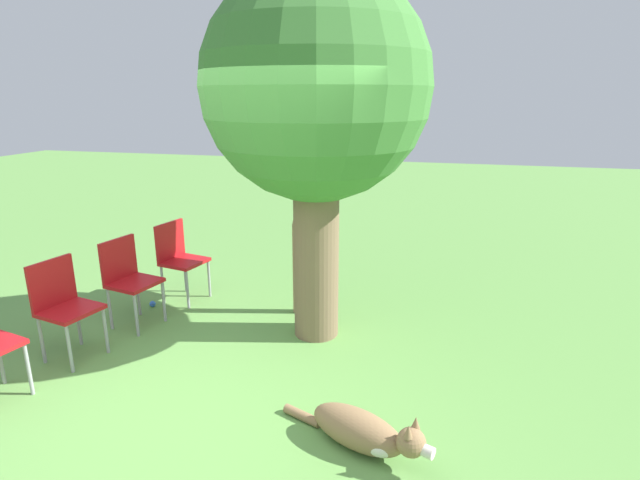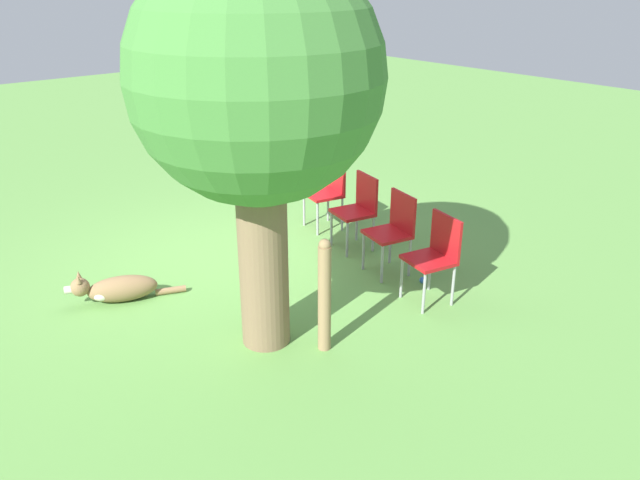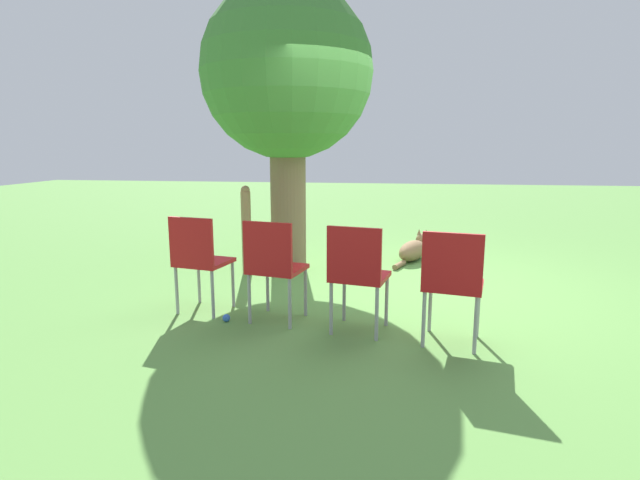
{
  "view_description": "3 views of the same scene",
  "coord_description": "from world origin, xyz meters",
  "px_view_note": "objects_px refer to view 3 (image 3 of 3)",
  "views": [
    {
      "loc": [
        1.71,
        -2.95,
        2.31
      ],
      "look_at": [
        0.57,
        1.51,
        0.96
      ],
      "focal_mm": 28.0,
      "sensor_mm": 36.0,
      "label": 1
    },
    {
      "loc": [
        3.3,
        5.53,
        3.13
      ],
      "look_at": [
        -0.49,
        0.98,
        0.56
      ],
      "focal_mm": 35.0,
      "sensor_mm": 36.0,
      "label": 2
    },
    {
      "loc": [
        -5.44,
        0.2,
        1.53
      ],
      "look_at": [
        -0.62,
        0.89,
        0.6
      ],
      "focal_mm": 28.0,
      "sensor_mm": 36.0,
      "label": 3
    }
  ],
  "objects_px": {
    "tennis_ball": "(226,318)",
    "red_chair_0": "(453,279)",
    "dog": "(414,249)",
    "red_chair_2": "(274,263)",
    "red_chair_3": "(199,257)",
    "fence_post": "(246,230)",
    "red_chair_1": "(357,271)",
    "oak_tree": "(287,77)"
  },
  "relations": [
    {
      "from": "red_chair_2",
      "to": "tennis_ball",
      "type": "height_order",
      "value": "red_chair_2"
    },
    {
      "from": "dog",
      "to": "red_chair_2",
      "type": "distance_m",
      "value": 2.99
    },
    {
      "from": "dog",
      "to": "fence_post",
      "type": "bearing_deg",
      "value": 139.97
    },
    {
      "from": "red_chair_0",
      "to": "tennis_ball",
      "type": "distance_m",
      "value": 1.97
    },
    {
      "from": "dog",
      "to": "red_chair_2",
      "type": "height_order",
      "value": "red_chair_2"
    },
    {
      "from": "dog",
      "to": "red_chair_2",
      "type": "xyz_separation_m",
      "value": [
        -2.66,
        1.31,
        0.4
      ]
    },
    {
      "from": "fence_post",
      "to": "tennis_ball",
      "type": "height_order",
      "value": "fence_post"
    },
    {
      "from": "dog",
      "to": "red_chair_1",
      "type": "height_order",
      "value": "red_chair_1"
    },
    {
      "from": "dog",
      "to": "red_chair_1",
      "type": "distance_m",
      "value": 2.9
    },
    {
      "from": "tennis_ball",
      "to": "red_chair_2",
      "type": "bearing_deg",
      "value": -84.33
    },
    {
      "from": "red_chair_1",
      "to": "tennis_ball",
      "type": "distance_m",
      "value": 1.27
    },
    {
      "from": "tennis_ball",
      "to": "red_chair_0",
      "type": "bearing_deg",
      "value": -98.08
    },
    {
      "from": "dog",
      "to": "red_chair_3",
      "type": "relative_size",
      "value": 1.23
    },
    {
      "from": "fence_post",
      "to": "red_chair_0",
      "type": "bearing_deg",
      "value": -131.22
    },
    {
      "from": "red_chair_1",
      "to": "red_chair_3",
      "type": "height_order",
      "value": "same"
    },
    {
      "from": "red_chair_3",
      "to": "fence_post",
      "type": "bearing_deg",
      "value": 10.9
    },
    {
      "from": "red_chair_1",
      "to": "dog",
      "type": "bearing_deg",
      "value": 0.15
    },
    {
      "from": "dog",
      "to": "red_chair_0",
      "type": "relative_size",
      "value": 1.23
    },
    {
      "from": "dog",
      "to": "oak_tree",
      "type": "bearing_deg",
      "value": 137.51
    },
    {
      "from": "fence_post",
      "to": "red_chair_1",
      "type": "xyz_separation_m",
      "value": [
        -1.75,
        -1.44,
        -0.0
      ]
    },
    {
      "from": "oak_tree",
      "to": "red_chair_0",
      "type": "bearing_deg",
      "value": -142.15
    },
    {
      "from": "red_chair_1",
      "to": "tennis_ball",
      "type": "relative_size",
      "value": 13.36
    },
    {
      "from": "dog",
      "to": "red_chair_3",
      "type": "xyz_separation_m",
      "value": [
        -2.51,
        2.04,
        0.4
      ]
    },
    {
      "from": "tennis_ball",
      "to": "fence_post",
      "type": "bearing_deg",
      "value": 9.87
    },
    {
      "from": "red_chair_2",
      "to": "red_chair_3",
      "type": "distance_m",
      "value": 0.75
    },
    {
      "from": "red_chair_1",
      "to": "tennis_ball",
      "type": "bearing_deg",
      "value": 96.19
    },
    {
      "from": "fence_post",
      "to": "red_chair_2",
      "type": "relative_size",
      "value": 1.18
    },
    {
      "from": "red_chair_1",
      "to": "tennis_ball",
      "type": "xyz_separation_m",
      "value": [
        0.11,
        1.16,
        -0.5
      ]
    },
    {
      "from": "red_chair_2",
      "to": "tennis_ball",
      "type": "xyz_separation_m",
      "value": [
        -0.04,
        0.43,
        -0.5
      ]
    },
    {
      "from": "dog",
      "to": "red_chair_0",
      "type": "height_order",
      "value": "red_chair_0"
    },
    {
      "from": "dog",
      "to": "red_chair_1",
      "type": "relative_size",
      "value": 1.23
    },
    {
      "from": "red_chair_1",
      "to": "fence_post",
      "type": "bearing_deg",
      "value": 51.27
    },
    {
      "from": "oak_tree",
      "to": "red_chair_2",
      "type": "relative_size",
      "value": 3.73
    },
    {
      "from": "red_chair_2",
      "to": "dog",
      "type": "bearing_deg",
      "value": -14.45
    },
    {
      "from": "red_chair_2",
      "to": "tennis_ball",
      "type": "bearing_deg",
      "value": 107.45
    },
    {
      "from": "red_chair_1",
      "to": "red_chair_3",
      "type": "bearing_deg",
      "value": 89.79
    },
    {
      "from": "fence_post",
      "to": "red_chair_0",
      "type": "height_order",
      "value": "fence_post"
    },
    {
      "from": "red_chair_0",
      "to": "red_chair_3",
      "type": "xyz_separation_m",
      "value": [
        0.47,
        2.2,
        0.0
      ]
    },
    {
      "from": "red_chair_3",
      "to": "tennis_ball",
      "type": "xyz_separation_m",
      "value": [
        -0.2,
        -0.31,
        -0.5
      ]
    },
    {
      "from": "red_chair_0",
      "to": "red_chair_2",
      "type": "distance_m",
      "value": 1.5
    },
    {
      "from": "fence_post",
      "to": "red_chair_3",
      "type": "height_order",
      "value": "fence_post"
    },
    {
      "from": "red_chair_3",
      "to": "tennis_ball",
      "type": "height_order",
      "value": "red_chair_3"
    }
  ]
}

